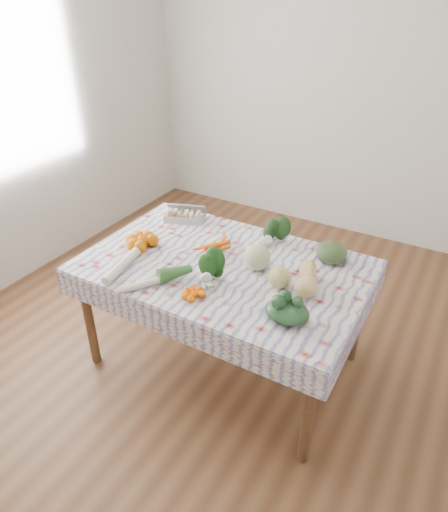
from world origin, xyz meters
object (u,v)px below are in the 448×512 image
at_px(egg_carton, 184,217).
at_px(grapefruit, 279,277).
at_px(kabocha_squash, 332,252).
at_px(dining_table, 224,276).
at_px(cabbage, 257,257).
at_px(butternut_squash, 307,278).

distance_m(egg_carton, grapefruit, 0.98).
bearing_deg(grapefruit, kabocha_squash, 68.28).
height_order(dining_table, cabbage, cabbage).
xyz_separation_m(dining_table, butternut_squash, (0.51, 0.02, 0.15)).
distance_m(cabbage, grapefruit, 0.22).
relative_size(kabocha_squash, grapefruit, 1.51).
bearing_deg(dining_table, egg_carton, 146.42).
height_order(dining_table, egg_carton, egg_carton).
distance_m(dining_table, egg_carton, 0.63).
relative_size(kabocha_squash, cabbage, 1.20).
height_order(egg_carton, grapefruit, grapefruit).
height_order(egg_carton, butternut_squash, butternut_squash).
distance_m(egg_carton, cabbage, 0.76).
height_order(kabocha_squash, butternut_squash, butternut_squash).
relative_size(dining_table, kabocha_squash, 8.60).
relative_size(dining_table, butternut_squash, 5.82).
bearing_deg(egg_carton, butternut_squash, -37.76).
bearing_deg(egg_carton, cabbage, -42.40).
height_order(butternut_squash, grapefruit, butternut_squash).
bearing_deg(kabocha_squash, butternut_squash, -94.33).
relative_size(egg_carton, butternut_squash, 0.98).
bearing_deg(kabocha_squash, egg_carton, -179.47).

